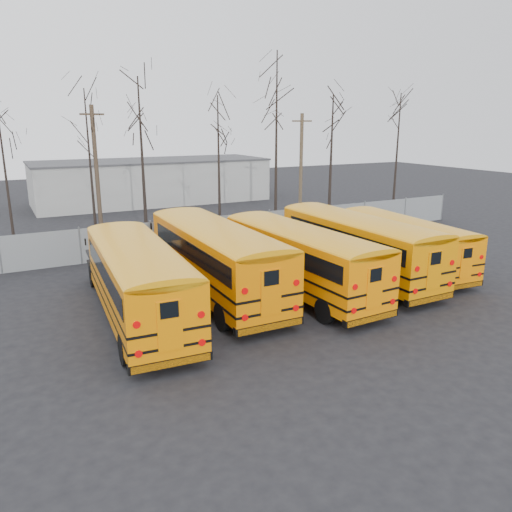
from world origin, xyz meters
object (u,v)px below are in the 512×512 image
bus_d (355,241)px  bus_e (402,239)px  utility_pole_left (97,173)px  utility_pole_right (301,169)px  bus_a (137,275)px  bus_b (214,253)px  bus_c (297,254)px

bus_d → bus_e: bearing=0.2°
utility_pole_left → utility_pole_right: bearing=-16.8°
bus_d → bus_e: size_ratio=1.13×
bus_e → utility_pole_right: size_ratio=1.24×
bus_a → utility_pole_left: (1.47, 14.78, 2.59)m
bus_e → utility_pole_left: utility_pole_left is taller
bus_d → utility_pole_left: utility_pole_left is taller
utility_pole_left → bus_a: bearing=-106.2°
bus_b → bus_d: 7.34m
bus_a → bus_d: bearing=6.4°
utility_pole_left → bus_b: bearing=-90.6°
bus_d → utility_pole_right: 13.81m
bus_a → utility_pole_right: (16.05, 13.18, 2.37)m
bus_a → bus_b: 4.04m
bus_a → bus_c: (7.36, -0.13, -0.03)m
bus_c → bus_b: bearing=155.8°
bus_c → utility_pole_right: utility_pole_right is taller
utility_pole_left → bus_d: bearing=-66.5°
bus_a → utility_pole_right: utility_pole_right is taller
bus_c → bus_d: size_ratio=0.98×
utility_pole_right → bus_a: bearing=-118.3°
bus_a → bus_d: (11.13, 0.49, 0.02)m
bus_b → utility_pole_right: (12.22, 11.90, 2.27)m
bus_b → utility_pole_right: size_ratio=1.47×
bus_b → bus_e: 10.52m
bus_b → bus_d: (7.30, -0.79, -0.08)m
bus_a → bus_c: 7.36m
bus_a → bus_e: bus_a is taller
bus_d → bus_e: 3.19m
utility_pole_left → bus_e: bearing=-58.5°
bus_a → bus_e: bearing=6.0°
bus_d → utility_pole_left: (-9.66, 14.28, 2.57)m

